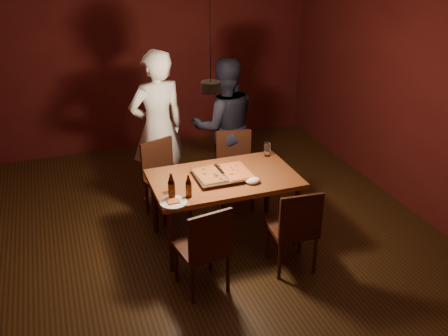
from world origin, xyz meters
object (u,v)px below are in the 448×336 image
object	(u,v)px
beer_bottle_a	(171,186)
diner_dark	(225,126)
beer_bottle_b	(189,186)
chair_far_left	(163,172)
diner_white	(158,128)
pendant_lamp	(211,86)
pizza_tray	(222,175)
plate_slice	(173,202)
dining_table	(224,183)
chair_near_right	(296,224)
chair_far_right	(235,161)
chair_near_left	(205,243)

from	to	relation	value
beer_bottle_a	diner_dark	bearing A→B (deg)	53.61
beer_bottle_a	beer_bottle_b	size ratio (longest dim) A/B	1.15
chair_far_left	diner_white	world-z (taller)	diner_white
pendant_lamp	beer_bottle_b	bearing A→B (deg)	-148.46
pizza_tray	plate_slice	xyz separation A→B (m)	(-0.60, -0.35, -0.01)
dining_table	beer_bottle_a	bearing A→B (deg)	-156.56
dining_table	diner_dark	distance (m)	1.21
chair_near_right	diner_white	xyz separation A→B (m)	(-0.88, 1.88, 0.40)
beer_bottle_b	diner_white	size ratio (longest dim) A/B	0.12
plate_slice	diner_dark	xyz separation A→B (m)	(1.04, 1.49, 0.09)
chair_far_left	pizza_tray	world-z (taller)	chair_far_left
chair_far_right	chair_near_right	world-z (taller)	same
beer_bottle_a	plate_slice	distance (m)	0.15
plate_slice	diner_white	bearing A→B (deg)	82.31
beer_bottle_b	plate_slice	world-z (taller)	beer_bottle_b
diner_dark	pendant_lamp	distance (m)	1.64
beer_bottle_b	pendant_lamp	size ratio (longest dim) A/B	0.21
beer_bottle_b	pendant_lamp	bearing A→B (deg)	31.54
dining_table	diner_dark	size ratio (longest dim) A/B	0.88
chair_far_right	beer_bottle_b	bearing A→B (deg)	63.11
chair_far_right	chair_near_left	world-z (taller)	same
chair_far_right	pizza_tray	distance (m)	0.90
beer_bottle_b	plate_slice	size ratio (longest dim) A/B	0.88
chair_far_right	diner_white	bearing A→B (deg)	-11.09
chair_far_left	beer_bottle_b	size ratio (longest dim) A/B	2.40
chair_near_left	beer_bottle_b	bearing A→B (deg)	81.47
chair_near_left	pizza_tray	size ratio (longest dim) A/B	0.88
chair_near_right	diner_white	size ratio (longest dim) A/B	0.26
dining_table	beer_bottle_b	xyz separation A→B (m)	(-0.46, -0.29, 0.19)
chair_near_left	chair_near_right	distance (m)	0.90
pizza_tray	pendant_lamp	size ratio (longest dim) A/B	0.50
chair_near_right	beer_bottle_b	bearing A→B (deg)	157.32
chair_near_left	chair_near_right	world-z (taller)	same
diner_white	pendant_lamp	world-z (taller)	pendant_lamp
chair_near_left	beer_bottle_b	world-z (taller)	beer_bottle_b
beer_bottle_a	pendant_lamp	xyz separation A→B (m)	(0.45, 0.16, 0.88)
pizza_tray	beer_bottle_b	size ratio (longest dim) A/B	2.43
chair_far_left	diner_dark	bearing A→B (deg)	-178.45
chair_far_left	beer_bottle_b	distance (m)	1.10
pizza_tray	plate_slice	size ratio (longest dim) A/B	2.14
chair_far_left	diner_white	size ratio (longest dim) A/B	0.29
pizza_tray	diner_white	distance (m)	1.21
pizza_tray	diner_white	size ratio (longest dim) A/B	0.29
diner_white	diner_dark	xyz separation A→B (m)	(0.84, 0.01, -0.08)
pizza_tray	chair_far_left	bearing A→B (deg)	125.20
diner_white	pendant_lamp	xyz separation A→B (m)	(0.26, -1.23, 0.83)
pizza_tray	pendant_lamp	distance (m)	1.00
dining_table	chair_far_left	world-z (taller)	chair_far_left
chair_near_left	pendant_lamp	distance (m)	1.42
chair_far_right	beer_bottle_a	world-z (taller)	beer_bottle_a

